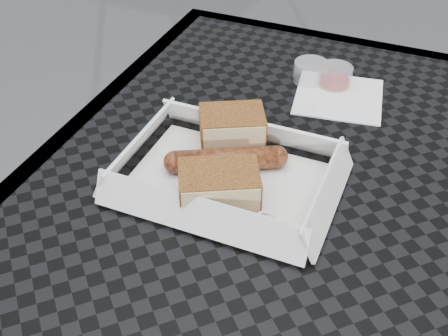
{
  "coord_description": "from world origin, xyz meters",
  "views": [
    {
      "loc": [
        0.03,
        -0.48,
        1.17
      ],
      "look_at": [
        -0.16,
        -0.04,
        0.78
      ],
      "focal_mm": 45.0,
      "sensor_mm": 36.0,
      "label": 1
    }
  ],
  "objects": [
    {
      "name": "condiment_cup_sauce",
      "position": [
        -0.09,
        0.23,
        0.76
      ],
      "size": [
        0.05,
        0.05,
        0.03
      ],
      "primitive_type": "cylinder",
      "color": "maroon",
      "rests_on": "patio_table"
    },
    {
      "name": "napkin",
      "position": [
        -0.08,
        0.21,
        0.75
      ],
      "size": [
        0.14,
        0.14,
        0.0
      ],
      "primitive_type": "cube",
      "rotation": [
        0.0,
        0.0,
        0.15
      ],
      "color": "white",
      "rests_on": "patio_table"
    },
    {
      "name": "bratwurst",
      "position": [
        -0.16,
        -0.01,
        0.76
      ],
      "size": [
        0.13,
        0.08,
        0.03
      ],
      "rotation": [
        0.0,
        0.0,
        0.48
      ],
      "color": "brown",
      "rests_on": "food_tray"
    },
    {
      "name": "condiment_cup_empty",
      "position": [
        -0.13,
        0.23,
        0.76
      ],
      "size": [
        0.05,
        0.05,
        0.03
      ],
      "primitive_type": "cylinder",
      "color": "silver",
      "rests_on": "patio_table"
    },
    {
      "name": "bread_far",
      "position": [
        -0.15,
        -0.07,
        0.77
      ],
      "size": [
        0.1,
        0.09,
        0.04
      ],
      "primitive_type": "cube",
      "rotation": [
        0.0,
        0.0,
        0.48
      ],
      "color": "brown",
      "rests_on": "food_tray"
    },
    {
      "name": "food_tray",
      "position": [
        -0.16,
        -0.03,
        0.75
      ],
      "size": [
        0.22,
        0.15,
        0.0
      ],
      "primitive_type": "cube",
      "color": "white",
      "rests_on": "patio_table"
    },
    {
      "name": "veg_garnish",
      "position": [
        -0.09,
        -0.08,
        0.75
      ],
      "size": [
        0.03,
        0.03,
        0.0
      ],
      "color": "#F5530A",
      "rests_on": "food_tray"
    },
    {
      "name": "patio_table",
      "position": [
        0.0,
        0.0,
        0.67
      ],
      "size": [
        0.8,
        0.8,
        0.74
      ],
      "color": "black",
      "rests_on": "ground"
    },
    {
      "name": "bread_near",
      "position": [
        -0.18,
        0.04,
        0.77
      ],
      "size": [
        0.09,
        0.09,
        0.05
      ],
      "primitive_type": "cube",
      "rotation": [
        0.0,
        0.0,
        0.48
      ],
      "color": "brown",
      "rests_on": "food_tray"
    }
  ]
}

